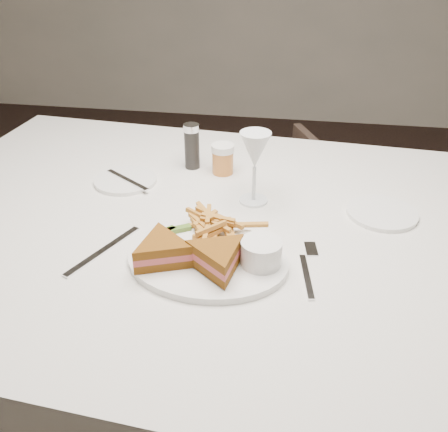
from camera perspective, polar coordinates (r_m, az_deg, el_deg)
ground at (r=1.79m, az=0.94°, el=-17.28°), size 5.00×5.00×0.00m
table at (r=1.35m, az=0.35°, el=-14.49°), size 1.67×1.19×0.75m
chair_far at (r=2.15m, az=4.11°, el=1.91°), size 0.73×0.71×0.58m
table_setting at (r=1.05m, az=-0.65°, el=-0.68°), size 0.80×0.62×0.18m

